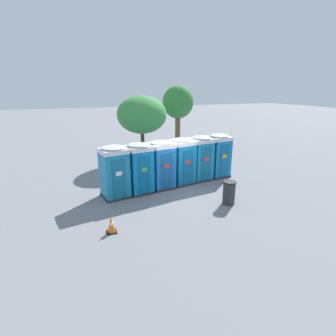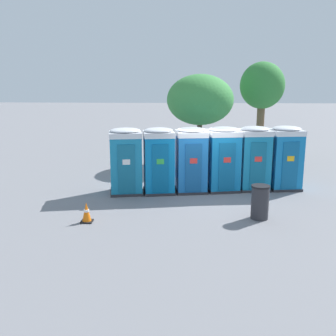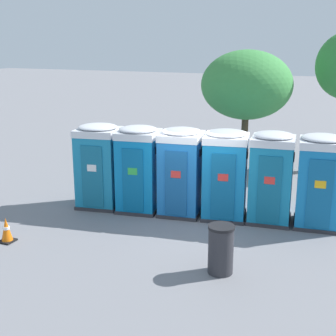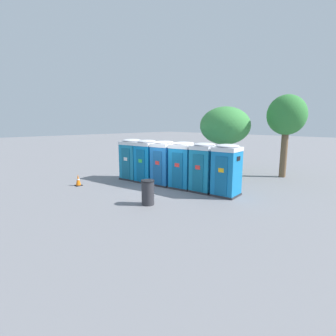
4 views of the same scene
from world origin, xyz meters
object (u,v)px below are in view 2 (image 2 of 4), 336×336
object	(u,v)px
street_tree_1	(200,100)
traffic_cone	(87,212)
portapotty_3	(223,159)
trash_can	(260,202)
portapotty_1	(159,160)
portapotty_0	(126,161)
street_tree_0	(262,87)
portapotty_5	(285,157)
portapotty_4	(254,158)
portapotty_2	(191,159)

from	to	relation	value
street_tree_1	traffic_cone	xyz separation A→B (m)	(-3.75, -8.97, -3.00)
portapotty_3	trash_can	world-z (taller)	portapotty_3
portapotty_1	street_tree_1	distance (m)	6.17
portapotty_0	street_tree_0	distance (m)	10.16
portapotty_1	street_tree_1	xyz separation A→B (m)	(1.74, 5.56, 2.03)
portapotty_1	street_tree_0	bearing A→B (deg)	54.64
portapotty_3	portapotty_5	bearing A→B (deg)	8.56
street_tree_0	street_tree_1	bearing A→B (deg)	-153.42
street_tree_1	trash_can	xyz separation A→B (m)	(1.67, -8.40, -2.76)
portapotty_0	portapotty_1	distance (m)	1.27
trash_can	traffic_cone	world-z (taller)	trash_can
portapotty_1	street_tree_1	bearing A→B (deg)	72.66
portapotty_5	street_tree_0	size ratio (longest dim) A/B	0.48
portapotty_3	street_tree_0	size ratio (longest dim) A/B	0.48
portapotty_3	street_tree_0	distance (m)	7.80
traffic_cone	portapotty_3	bearing A→B (deg)	40.39
portapotty_5	street_tree_1	bearing A→B (deg)	124.60
portapotty_1	portapotty_4	world-z (taller)	same
portapotty_0	street_tree_1	world-z (taller)	street_tree_1
portapotty_3	portapotty_5	world-z (taller)	same
portapotty_4	portapotty_3	bearing A→B (deg)	-170.04
trash_can	portapotty_5	bearing A→B (deg)	66.23
portapotty_1	portapotty_3	bearing A→B (deg)	9.66
portapotty_0	portapotty_3	size ratio (longest dim) A/B	1.00
portapotty_3	street_tree_1	size ratio (longest dim) A/B	0.55
portapotty_1	trash_can	xyz separation A→B (m)	(3.41, -2.84, -0.73)
street_tree_0	trash_can	bearing A→B (deg)	-99.82
portapotty_3	traffic_cone	distance (m)	6.01
portapotty_1	portapotty_3	xyz separation A→B (m)	(2.50, 0.43, -0.00)
street_tree_1	portapotty_1	bearing A→B (deg)	-107.34
portapotty_4	street_tree_1	xyz separation A→B (m)	(-2.02, 4.91, 2.03)
portapotty_1	portapotty_5	world-z (taller)	same
trash_can	traffic_cone	xyz separation A→B (m)	(-5.42, -0.57, -0.24)
portapotty_0	portapotty_1	world-z (taller)	same
portapotty_0	portapotty_1	bearing A→B (deg)	6.67
portapotty_1	trash_can	size ratio (longest dim) A/B	2.33
portapotty_1	portapotty_2	world-z (taller)	same
portapotty_0	traffic_cone	xyz separation A→B (m)	(-0.75, -3.27, -0.97)
street_tree_1	trash_can	size ratio (longest dim) A/B	4.22
portapotty_0	street_tree_0	bearing A→B (deg)	49.12
portapotty_0	portapotty_2	xyz separation A→B (m)	(2.52, 0.35, 0.00)
street_tree_0	portapotty_5	bearing A→B (deg)	-91.29
street_tree_1	traffic_cone	bearing A→B (deg)	-112.66
portapotty_1	portapotty_2	xyz separation A→B (m)	(1.25, 0.20, -0.00)
street_tree_0	traffic_cone	size ratio (longest dim) A/B	8.26
trash_can	portapotty_2	bearing A→B (deg)	125.30
portapotty_4	portapotty_0	bearing A→B (deg)	-171.01
portapotty_0	portapotty_4	size ratio (longest dim) A/B	1.00
street_tree_0	traffic_cone	distance (m)	13.37
portapotty_1	portapotty_5	bearing A→B (deg)	9.11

